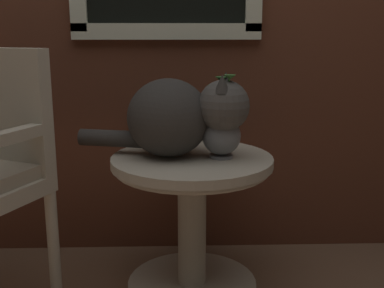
{
  "coord_description": "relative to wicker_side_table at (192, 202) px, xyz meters",
  "views": [
    {
      "loc": [
        0.07,
        -1.55,
        1.04
      ],
      "look_at": [
        0.12,
        0.25,
        0.61
      ],
      "focal_mm": 45.31,
      "sensor_mm": 36.0,
      "label": 1
    }
  ],
  "objects": [
    {
      "name": "cat",
      "position": [
        -0.05,
        0.0,
        0.35
      ],
      "size": [
        0.66,
        0.36,
        0.32
      ],
      "color": "#33302D",
      "rests_on": "wicker_side_table"
    },
    {
      "name": "wicker_side_table",
      "position": [
        0.0,
        0.0,
        0.0
      ],
      "size": [
        0.63,
        0.63,
        0.56
      ],
      "color": "#B2A893",
      "rests_on": "ground_plane"
    },
    {
      "name": "pewter_vase_with_ivy",
      "position": [
        0.11,
        -0.02,
        0.29
      ],
      "size": [
        0.15,
        0.15,
        0.32
      ],
      "color": "slate",
      "rests_on": "wicker_side_table"
    }
  ]
}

